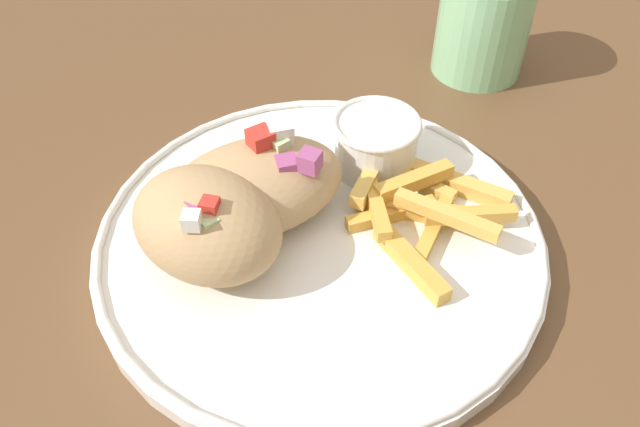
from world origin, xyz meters
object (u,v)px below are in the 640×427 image
(sauce_ramekin, at_px, (375,141))
(plate, at_px, (320,238))
(fries_pile, at_px, (416,202))
(water_glass, at_px, (482,30))
(pita_sandwich_near, at_px, (207,224))
(pita_sandwich_far, at_px, (255,186))

(sauce_ramekin, bearing_deg, plate, -114.45)
(plate, height_order, fries_pile, fries_pile)
(plate, distance_m, water_glass, 0.28)
(plate, xyz_separation_m, sauce_ramekin, (0.03, 0.08, 0.03))
(fries_pile, height_order, water_glass, water_glass)
(pita_sandwich_near, bearing_deg, water_glass, 84.50)
(plate, bearing_deg, fries_pile, 22.80)
(fries_pile, xyz_separation_m, sauce_ramekin, (-0.03, 0.05, 0.01))
(pita_sandwich_far, xyz_separation_m, water_glass, (0.17, 0.23, -0.00))
(pita_sandwich_far, height_order, fries_pile, pita_sandwich_far)
(pita_sandwich_far, height_order, water_glass, water_glass)
(pita_sandwich_near, bearing_deg, pita_sandwich_far, 91.01)
(pita_sandwich_near, relative_size, fries_pile, 0.94)
(pita_sandwich_far, relative_size, water_glass, 1.66)
(pita_sandwich_far, bearing_deg, plate, -48.34)
(pita_sandwich_near, relative_size, sauce_ramekin, 1.96)
(fries_pile, relative_size, water_glass, 1.54)
(pita_sandwich_far, xyz_separation_m, fries_pile, (0.11, 0.01, -0.02))
(sauce_ramekin, distance_m, water_glass, 0.19)
(plate, height_order, pita_sandwich_near, pita_sandwich_near)
(water_glass, bearing_deg, pita_sandwich_far, -127.54)
(plate, xyz_separation_m, water_glass, (0.13, 0.24, 0.03))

